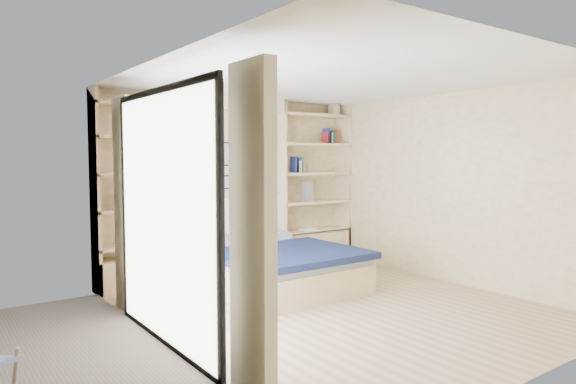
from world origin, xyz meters
TOP-DOWN VIEW (x-y plane):
  - ground at (0.00, 0.00)m, footprint 4.50×4.50m
  - room_shell at (-0.39, 1.52)m, footprint 4.50×4.50m
  - bed at (-0.07, 1.15)m, footprint 1.73×2.16m
  - photo_gallery at (-0.45, 2.22)m, footprint 1.48×0.02m
  - reading_lamps at (-0.30, 2.00)m, footprint 1.92×0.12m
  - shelf_decor at (1.21, 2.07)m, footprint 3.58×0.23m

SIDE VIEW (x-z plane):
  - ground at x=0.00m, z-range 0.00..0.00m
  - bed at x=-0.07m, z-range -0.26..0.81m
  - room_shell at x=-0.39m, z-range -1.17..3.33m
  - reading_lamps at x=-0.30m, z-range 1.03..1.17m
  - photo_gallery at x=-0.45m, z-range 1.19..2.01m
  - shelf_decor at x=1.21m, z-range 0.70..2.73m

